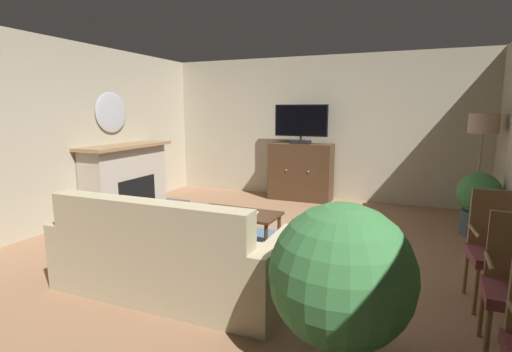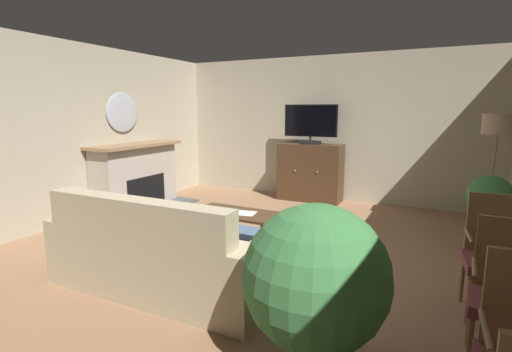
{
  "view_description": "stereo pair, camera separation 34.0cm",
  "coord_description": "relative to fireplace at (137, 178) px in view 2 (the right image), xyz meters",
  "views": [
    {
      "loc": [
        1.7,
        -3.92,
        1.71
      ],
      "look_at": [
        -0.09,
        0.45,
        0.88
      ],
      "focal_mm": 26.61,
      "sensor_mm": 36.0,
      "label": 1
    },
    {
      "loc": [
        2.01,
        -3.78,
        1.71
      ],
      "look_at": [
        -0.09,
        0.45,
        0.88
      ],
      "focal_mm": 26.61,
      "sensor_mm": 36.0,
      "label": 2
    }
  ],
  "objects": [
    {
      "name": "side_chair_beside_plant",
      "position": [
        5.16,
        -2.03,
        -0.02
      ],
      "size": [
        0.45,
        0.45,
        0.99
      ],
      "color": "brown",
      "rests_on": "ground_plane"
    },
    {
      "name": "wall_mirror_oval",
      "position": [
        -0.25,
        0.0,
        1.12
      ],
      "size": [
        0.06,
        0.7,
        0.67
      ],
      "primitive_type": "ellipsoid",
      "color": "#B2B7BF"
    },
    {
      "name": "coffee_table",
      "position": [
        2.47,
        -0.92,
        -0.13
      ],
      "size": [
        1.08,
        0.56,
        0.46
      ],
      "color": "#422B19",
      "rests_on": "ground_plane"
    },
    {
      "name": "tv_cabinet",
      "position": [
        2.49,
        1.92,
        -0.03
      ],
      "size": [
        1.18,
        0.5,
        1.08
      ],
      "color": "black",
      "rests_on": "ground_plane"
    },
    {
      "name": "potted_plant_tall_palm_by_window",
      "position": [
        4.04,
        -2.62,
        0.08
      ],
      "size": [
        0.96,
        0.96,
        1.12
      ],
      "color": "slate",
      "rests_on": "ground_plane"
    },
    {
      "name": "fireplace",
      "position": [
        0.0,
        0.0,
        0.0
      ],
      "size": [
        0.93,
        1.79,
        1.14
      ],
      "color": "#4C4C51",
      "rests_on": "ground_plane"
    },
    {
      "name": "rug_central",
      "position": [
        2.4,
        -1.15,
        -0.54
      ],
      "size": [
        2.37,
        2.13,
        0.01
      ],
      "primitive_type": "cube",
      "color": "slate",
      "rests_on": "ground_plane"
    },
    {
      "name": "cat",
      "position": [
        1.17,
        -0.47,
        -0.43
      ],
      "size": [
        0.26,
        0.68,
        0.23
      ],
      "color": "gray",
      "rests_on": "ground_plane"
    },
    {
      "name": "ground_plane",
      "position": [
        2.71,
        -1.08,
        -0.56
      ],
      "size": [
        6.57,
        7.2,
        0.04
      ],
      "primitive_type": "cube",
      "color": "#936B4C"
    },
    {
      "name": "potted_plant_small_fern_corner",
      "position": [
        5.3,
        0.79,
        -0.05
      ],
      "size": [
        0.56,
        0.56,
        0.87
      ],
      "color": "#3D4C5B",
      "rests_on": "ground_plane"
    },
    {
      "name": "folded_newspaper",
      "position": [
        2.59,
        -0.94,
        -0.08
      ],
      "size": [
        0.33,
        0.26,
        0.01
      ],
      "primitive_type": "cube",
      "rotation": [
        0.0,
        0.0,
        0.16
      ],
      "color": "silver",
      "rests_on": "coffee_table"
    },
    {
      "name": "sofa_floral",
      "position": [
        2.38,
        -2.21,
        -0.22
      ],
      "size": [
        2.23,
        0.91,
        0.96
      ],
      "color": "tan",
      "rests_on": "ground_plane"
    },
    {
      "name": "television",
      "position": [
        2.49,
        1.87,
        0.92
      ],
      "size": [
        1.0,
        0.2,
        0.72
      ],
      "color": "black",
      "rests_on": "tv_cabinet"
    },
    {
      "name": "floor_lamp",
      "position": [
        5.38,
        1.55,
        0.84
      ],
      "size": [
        0.42,
        0.42,
        1.65
      ],
      "color": "#4C4233",
      "rests_on": "ground_plane"
    },
    {
      "name": "wall_back",
      "position": [
        2.71,
        2.27,
        0.81
      ],
      "size": [
        6.57,
        0.1,
        2.7
      ],
      "primitive_type": "cube",
      "color": "#B2A88E",
      "rests_on": "ground_plane"
    },
    {
      "name": "wall_left",
      "position": [
        -0.33,
        -1.08,
        0.81
      ],
      "size": [
        0.1,
        7.2,
        2.7
      ],
      "primitive_type": "cube",
      "color": "#B2A88E",
      "rests_on": "ground_plane"
    },
    {
      "name": "side_chair_far_end",
      "position": [
        5.15,
        -1.29,
        -0.02
      ],
      "size": [
        0.47,
        0.48,
        1.01
      ],
      "color": "brown",
      "rests_on": "ground_plane"
    },
    {
      "name": "tv_remote",
      "position": [
        2.38,
        -0.97,
        -0.07
      ],
      "size": [
        0.13,
        0.17,
        0.02
      ],
      "primitive_type": "cube",
      "rotation": [
        0.0,
        0.0,
        4.15
      ],
      "color": "black",
      "rests_on": "coffee_table"
    }
  ]
}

